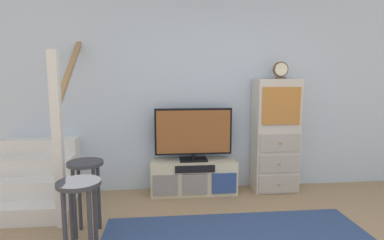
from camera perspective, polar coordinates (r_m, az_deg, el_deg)
name	(u,v)px	position (r m, az deg, el deg)	size (l,w,h in m)	color
back_wall	(213,91)	(4.27, 3.96, 5.39)	(6.40, 0.12, 2.70)	silver
media_console	(194,177)	(4.17, 0.29, -10.48)	(1.13, 0.38, 0.44)	beige
television	(193,133)	(4.05, 0.26, -2.43)	(1.01, 0.22, 0.70)	black
side_cabinet	(275,136)	(4.30, 15.13, -2.83)	(0.58, 0.38, 1.52)	beige
desk_clock	(281,70)	(4.23, 16.04, 8.82)	(0.20, 0.08, 0.22)	#4C3823
staircase	(42,170)	(4.39, -26.02, -8.30)	(1.00, 1.36, 2.20)	silver
bar_stool_near	(80,205)	(2.66, -20.01, -14.46)	(0.34, 0.34, 0.73)	#333338
bar_stool_far	(86,181)	(3.20, -18.98, -10.55)	(0.34, 0.34, 0.73)	#333338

